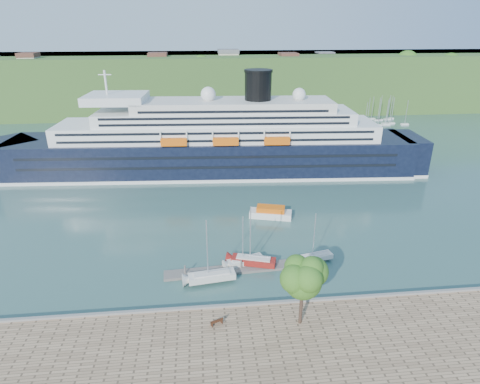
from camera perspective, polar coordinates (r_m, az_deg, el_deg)
ground at (r=57.68m, az=-0.70°, el=-16.55°), size 400.00×400.00×0.00m
far_hillside at (r=191.03m, az=-4.86°, el=15.37°), size 400.00×50.00×24.00m
quay_coping at (r=56.80m, az=-0.68°, el=-15.78°), size 220.00×0.50×0.30m
cruise_ship at (r=103.78m, az=-4.42°, el=9.74°), size 118.35×24.34×26.39m
park_bench at (r=53.84m, az=-3.36°, el=-17.85°), size 1.80×1.27×1.07m
promenade_tree at (r=51.68m, az=8.86°, el=-13.40°), size 6.38×6.38×10.57m
floating_pontoon at (r=65.28m, az=-1.81°, el=-11.04°), size 20.19×3.72×0.45m
sailboat_white_near at (r=60.33m, az=-4.14°, el=-8.69°), size 8.13×3.23×10.22m
sailboat_red at (r=63.92m, az=1.97°, el=-6.69°), size 8.20×4.44×10.21m
sailboat_white_far at (r=66.70m, az=10.81°, el=-6.59°), size 6.88×3.31×8.57m
tender_launch at (r=81.93m, az=4.38°, el=-2.84°), size 9.03×5.04×2.37m
sailboat_extra at (r=64.56m, az=0.79°, el=-7.18°), size 6.91×3.65×8.60m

